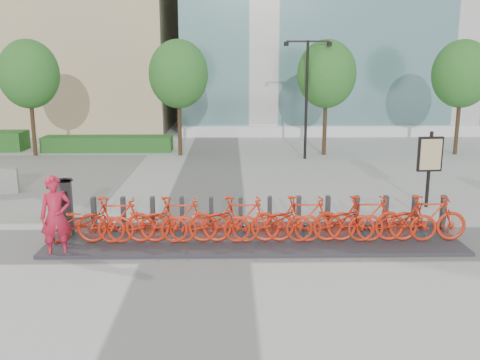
{
  "coord_description": "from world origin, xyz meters",
  "views": [
    {
      "loc": [
        0.75,
        -11.83,
        4.2
      ],
      "look_at": [
        1.0,
        1.5,
        1.2
      ],
      "focal_mm": 40.0,
      "sensor_mm": 36.0,
      "label": 1
    }
  ],
  "objects_px": {
    "bike_0": "(84,222)",
    "map_sign": "(430,157)",
    "worker_red": "(56,217)",
    "kiosk": "(64,207)"
  },
  "relations": [
    {
      "from": "bike_0",
      "to": "kiosk",
      "type": "height_order",
      "value": "kiosk"
    },
    {
      "from": "bike_0",
      "to": "map_sign",
      "type": "distance_m",
      "value": 9.68
    },
    {
      "from": "worker_red",
      "to": "map_sign",
      "type": "xyz_separation_m",
      "value": [
        9.51,
        3.87,
        0.56
      ]
    },
    {
      "from": "bike_0",
      "to": "worker_red",
      "type": "xyz_separation_m",
      "value": [
        -0.42,
        -0.65,
        0.33
      ]
    },
    {
      "from": "kiosk",
      "to": "map_sign",
      "type": "relative_size",
      "value": 0.65
    },
    {
      "from": "worker_red",
      "to": "kiosk",
      "type": "bearing_deg",
      "value": 79.57
    },
    {
      "from": "bike_0",
      "to": "map_sign",
      "type": "relative_size",
      "value": 0.84
    },
    {
      "from": "kiosk",
      "to": "map_sign",
      "type": "height_order",
      "value": "map_sign"
    },
    {
      "from": "bike_0",
      "to": "kiosk",
      "type": "relative_size",
      "value": 1.3
    },
    {
      "from": "bike_0",
      "to": "map_sign",
      "type": "bearing_deg",
      "value": -70.52
    }
  ]
}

